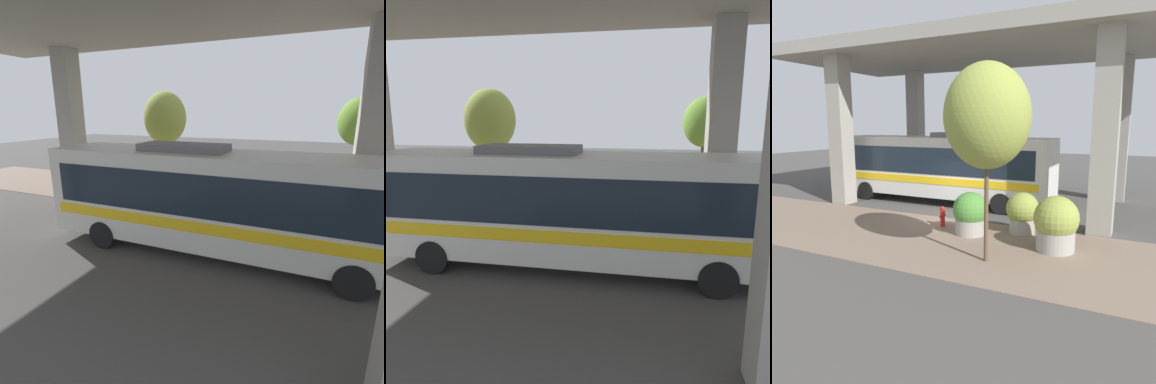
% 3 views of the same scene
% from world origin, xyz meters
% --- Properties ---
extents(ground_plane, '(80.00, 80.00, 0.00)m').
position_xyz_m(ground_plane, '(0.00, 0.00, 0.00)').
color(ground_plane, '#474442').
rests_on(ground_plane, ground).
extents(sidewalk_strip, '(6.00, 40.00, 0.02)m').
position_xyz_m(sidewalk_strip, '(-3.00, 0.00, 0.01)').
color(sidewalk_strip, '#7A6656').
rests_on(sidewalk_strip, ground).
extents(overpass, '(9.40, 20.95, 8.18)m').
position_xyz_m(overpass, '(4.00, 0.00, 7.18)').
color(overpass, '#9E998E').
rests_on(overpass, ground).
extents(bus, '(2.70, 11.85, 3.73)m').
position_xyz_m(bus, '(2.97, 1.89, 2.02)').
color(bus, silver).
rests_on(bus, ground).
extents(fire_hydrant, '(0.40, 0.19, 0.86)m').
position_xyz_m(fire_hydrant, '(-1.32, -0.58, 0.44)').
color(fire_hydrant, red).
rests_on(fire_hydrant, ground).
extents(planter_front, '(1.49, 1.49, 1.86)m').
position_xyz_m(planter_front, '(-2.24, -5.40, 0.92)').
color(planter_front, '#9E998E').
rests_on(planter_front, ground).
extents(planter_middle, '(1.34, 1.34, 1.65)m').
position_xyz_m(planter_middle, '(-1.79, -2.07, 0.81)').
color(planter_middle, '#9E998E').
rests_on(planter_middle, ground).
extents(planter_back, '(1.26, 1.26, 1.61)m').
position_xyz_m(planter_back, '(-0.77, -3.79, 0.83)').
color(planter_back, '#9E998E').
rests_on(planter_back, ground).
extents(street_tree_near, '(2.54, 2.54, 5.91)m').
position_xyz_m(street_tree_near, '(-4.16, -3.71, 4.38)').
color(street_tree_near, brown).
rests_on(street_tree_near, ground).
extents(street_tree_far, '(1.90, 1.90, 5.44)m').
position_xyz_m(street_tree_far, '(-4.57, 6.57, 4.27)').
color(street_tree_far, brown).
rests_on(street_tree_far, ground).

